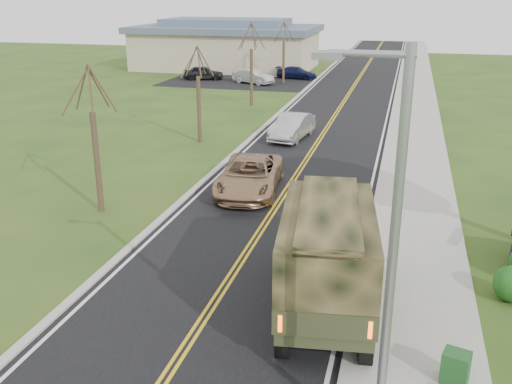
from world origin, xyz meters
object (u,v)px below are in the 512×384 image
(sedan_silver, at_px, (292,127))
(utility_box_near, at_px, (455,368))
(military_truck, at_px, (327,248))
(suv_champagne, at_px, (250,175))

(sedan_silver, relative_size, utility_box_near, 5.81)
(military_truck, height_order, sedan_silver, military_truck)
(military_truck, bearing_deg, sedan_silver, 96.77)
(utility_box_near, bearing_deg, military_truck, 158.96)
(military_truck, bearing_deg, suv_champagne, 110.05)
(suv_champagne, distance_m, sedan_silver, 10.26)
(suv_champagne, bearing_deg, sedan_silver, 84.12)
(suv_champagne, xyz_separation_m, utility_box_near, (8.24, -11.92, -0.29))
(military_truck, distance_m, sedan_silver, 20.25)
(military_truck, distance_m, utility_box_near, 4.51)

